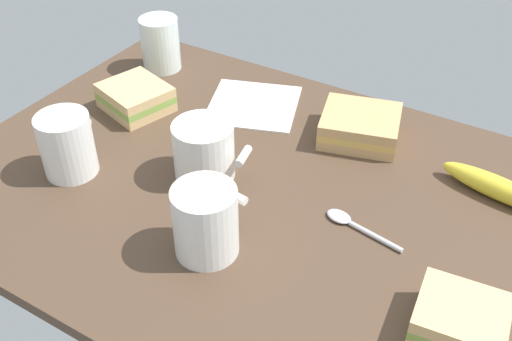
{
  "coord_description": "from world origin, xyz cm",
  "views": [
    {
      "loc": [
        -34.91,
        58.07,
        57.85
      ],
      "look_at": [
        0.0,
        0.0,
        5.0
      ],
      "focal_mm": 42.65,
      "sensor_mm": 36.0,
      "label": 1
    }
  ],
  "objects_px": {
    "sandwich_extra": "(460,321)",
    "paper_napkin": "(253,105)",
    "glass_of_milk": "(161,46)",
    "coffee_mug_milky": "(67,144)",
    "spoon": "(352,224)",
    "sandwich_main": "(360,126)",
    "sandwich_side": "(136,98)",
    "coffee_mug_spare": "(206,221)",
    "coffee_mug_black": "(204,150)",
    "banana": "(499,189)"
  },
  "relations": [
    {
      "from": "sandwich_extra",
      "to": "paper_napkin",
      "type": "bearing_deg",
      "value": -33.58
    },
    {
      "from": "sandwich_extra",
      "to": "glass_of_milk",
      "type": "xyz_separation_m",
      "value": [
        0.66,
        -0.32,
        0.02
      ]
    },
    {
      "from": "coffee_mug_milky",
      "to": "spoon",
      "type": "bearing_deg",
      "value": -165.65
    },
    {
      "from": "spoon",
      "to": "paper_napkin",
      "type": "bearing_deg",
      "value": -35.34
    },
    {
      "from": "sandwich_main",
      "to": "glass_of_milk",
      "type": "height_order",
      "value": "glass_of_milk"
    },
    {
      "from": "sandwich_side",
      "to": "coffee_mug_spare",
      "type": "bearing_deg",
      "value": 143.91
    },
    {
      "from": "sandwich_main",
      "to": "sandwich_side",
      "type": "xyz_separation_m",
      "value": [
        0.36,
        0.12,
        0.0
      ]
    },
    {
      "from": "sandwich_side",
      "to": "paper_napkin",
      "type": "xyz_separation_m",
      "value": [
        -0.17,
        -0.11,
        -0.02
      ]
    },
    {
      "from": "glass_of_milk",
      "to": "spoon",
      "type": "distance_m",
      "value": 0.54
    },
    {
      "from": "coffee_mug_milky",
      "to": "sandwich_main",
      "type": "xyz_separation_m",
      "value": [
        -0.33,
        -0.3,
        -0.03
      ]
    },
    {
      "from": "sandwich_main",
      "to": "spoon",
      "type": "bearing_deg",
      "value": 110.86
    },
    {
      "from": "coffee_mug_black",
      "to": "sandwich_extra",
      "type": "height_order",
      "value": "coffee_mug_black"
    },
    {
      "from": "coffee_mug_spare",
      "to": "sandwich_extra",
      "type": "relative_size",
      "value": 0.99
    },
    {
      "from": "coffee_mug_black",
      "to": "sandwich_extra",
      "type": "relative_size",
      "value": 1.08
    },
    {
      "from": "sandwich_main",
      "to": "paper_napkin",
      "type": "height_order",
      "value": "sandwich_main"
    },
    {
      "from": "coffee_mug_black",
      "to": "sandwich_side",
      "type": "xyz_separation_m",
      "value": [
        0.21,
        -0.09,
        -0.02
      ]
    },
    {
      "from": "coffee_mug_milky",
      "to": "coffee_mug_spare",
      "type": "distance_m",
      "value": 0.27
    },
    {
      "from": "coffee_mug_spare",
      "to": "sandwich_extra",
      "type": "xyz_separation_m",
      "value": [
        -0.31,
        -0.03,
        -0.03
      ]
    },
    {
      "from": "sandwich_main",
      "to": "paper_napkin",
      "type": "bearing_deg",
      "value": 1.29
    },
    {
      "from": "banana",
      "to": "paper_napkin",
      "type": "xyz_separation_m",
      "value": [
        0.42,
        -0.03,
        -0.01
      ]
    },
    {
      "from": "sandwich_extra",
      "to": "coffee_mug_spare",
      "type": "bearing_deg",
      "value": 6.24
    },
    {
      "from": "coffee_mug_milky",
      "to": "paper_napkin",
      "type": "bearing_deg",
      "value": -114.72
    },
    {
      "from": "sandwich_side",
      "to": "banana",
      "type": "relative_size",
      "value": 0.74
    },
    {
      "from": "sandwich_extra",
      "to": "coffee_mug_black",
      "type": "bearing_deg",
      "value": -12.9
    },
    {
      "from": "coffee_mug_milky",
      "to": "coffee_mug_spare",
      "type": "height_order",
      "value": "coffee_mug_spare"
    },
    {
      "from": "banana",
      "to": "paper_napkin",
      "type": "height_order",
      "value": "banana"
    },
    {
      "from": "coffee_mug_black",
      "to": "sandwich_extra",
      "type": "bearing_deg",
      "value": 167.1
    },
    {
      "from": "banana",
      "to": "sandwich_side",
      "type": "bearing_deg",
      "value": 7.64
    },
    {
      "from": "coffee_mug_black",
      "to": "coffee_mug_spare",
      "type": "bearing_deg",
      "value": 125.71
    },
    {
      "from": "sandwich_side",
      "to": "coffee_mug_black",
      "type": "bearing_deg",
      "value": 156.43
    },
    {
      "from": "coffee_mug_spare",
      "to": "paper_napkin",
      "type": "bearing_deg",
      "value": -68.37
    },
    {
      "from": "sandwich_side",
      "to": "glass_of_milk",
      "type": "bearing_deg",
      "value": -69.15
    },
    {
      "from": "sandwich_extra",
      "to": "spoon",
      "type": "distance_m",
      "value": 0.2
    },
    {
      "from": "sandwich_extra",
      "to": "sandwich_side",
      "type": "bearing_deg",
      "value": -16.65
    },
    {
      "from": "coffee_mug_spare",
      "to": "sandwich_main",
      "type": "height_order",
      "value": "coffee_mug_spare"
    },
    {
      "from": "paper_napkin",
      "to": "coffee_mug_spare",
      "type": "bearing_deg",
      "value": 111.63
    },
    {
      "from": "sandwich_side",
      "to": "banana",
      "type": "bearing_deg",
      "value": -172.36
    },
    {
      "from": "sandwich_extra",
      "to": "sandwich_main",
      "type": "bearing_deg",
      "value": -50.43
    },
    {
      "from": "coffee_mug_milky",
      "to": "banana",
      "type": "xyz_separation_m",
      "value": [
        -0.56,
        -0.26,
        -0.03
      ]
    },
    {
      "from": "sandwich_extra",
      "to": "spoon",
      "type": "relative_size",
      "value": 0.9
    },
    {
      "from": "sandwich_extra",
      "to": "coffee_mug_milky",
      "type": "bearing_deg",
      "value": 0.27
    },
    {
      "from": "coffee_mug_milky",
      "to": "sandwich_side",
      "type": "height_order",
      "value": "coffee_mug_milky"
    },
    {
      "from": "coffee_mug_spare",
      "to": "glass_of_milk",
      "type": "relative_size",
      "value": 1.05
    },
    {
      "from": "coffee_mug_milky",
      "to": "banana",
      "type": "relative_size",
      "value": 0.57
    },
    {
      "from": "coffee_mug_milky",
      "to": "sandwich_side",
      "type": "distance_m",
      "value": 0.19
    },
    {
      "from": "sandwich_side",
      "to": "sandwich_extra",
      "type": "relative_size",
      "value": 1.23
    },
    {
      "from": "sandwich_extra",
      "to": "paper_napkin",
      "type": "xyz_separation_m",
      "value": [
        0.44,
        -0.29,
        -0.02
      ]
    },
    {
      "from": "coffee_mug_spare",
      "to": "spoon",
      "type": "distance_m",
      "value": 0.2
    },
    {
      "from": "coffee_mug_black",
      "to": "paper_napkin",
      "type": "height_order",
      "value": "coffee_mug_black"
    },
    {
      "from": "coffee_mug_spare",
      "to": "sandwich_extra",
      "type": "bearing_deg",
      "value": -173.76
    }
  ]
}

